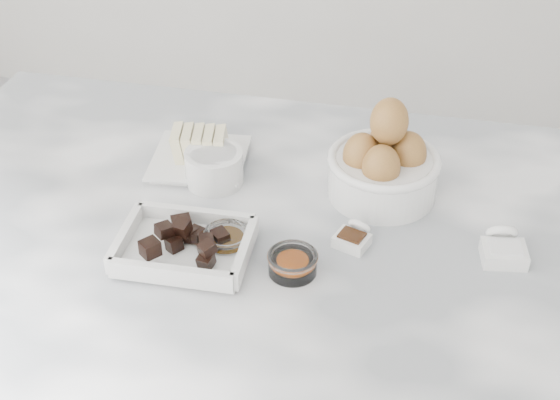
# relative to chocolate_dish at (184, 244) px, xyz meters

# --- Properties ---
(marble_slab) EXTENTS (1.20, 0.80, 0.04)m
(marble_slab) POSITION_rel_chocolate_dish_xyz_m (0.09, 0.08, -0.04)
(marble_slab) COLOR white
(marble_slab) RESTS_ON cabinet
(chocolate_dish) EXTENTS (0.19, 0.15, 0.05)m
(chocolate_dish) POSITION_rel_chocolate_dish_xyz_m (0.00, 0.00, 0.00)
(chocolate_dish) COLOR white
(chocolate_dish) RESTS_ON marble_slab
(butter_plate) EXTENTS (0.17, 0.17, 0.06)m
(butter_plate) POSITION_rel_chocolate_dish_xyz_m (-0.05, 0.23, 0.00)
(butter_plate) COLOR white
(butter_plate) RESTS_ON marble_slab
(sugar_ramekin) EXTENTS (0.09, 0.09, 0.06)m
(sugar_ramekin) POSITION_rel_chocolate_dish_xyz_m (-0.01, 0.19, 0.01)
(sugar_ramekin) COLOR white
(sugar_ramekin) RESTS_ON marble_slab
(egg_bowl) EXTENTS (0.18, 0.18, 0.17)m
(egg_bowl) POSITION_rel_chocolate_dish_xyz_m (0.25, 0.21, 0.03)
(egg_bowl) COLOR white
(egg_bowl) RESTS_ON marble_slab
(honey_bowl) EXTENTS (0.07, 0.07, 0.03)m
(honey_bowl) POSITION_rel_chocolate_dish_xyz_m (0.05, 0.03, -0.01)
(honey_bowl) COLOR white
(honey_bowl) RESTS_ON marble_slab
(zest_bowl) EXTENTS (0.07, 0.07, 0.03)m
(zest_bowl) POSITION_rel_chocolate_dish_xyz_m (0.16, -0.00, -0.00)
(zest_bowl) COLOR white
(zest_bowl) RESTS_ON marble_slab
(vanilla_spoon) EXTENTS (0.06, 0.07, 0.04)m
(vanilla_spoon) POSITION_rel_chocolate_dish_xyz_m (0.23, 0.08, -0.01)
(vanilla_spoon) COLOR white
(vanilla_spoon) RESTS_ON marble_slab
(salt_spoon) EXTENTS (0.07, 0.08, 0.05)m
(salt_spoon) POSITION_rel_chocolate_dish_xyz_m (0.44, 0.09, -0.01)
(salt_spoon) COLOR white
(salt_spoon) RESTS_ON marble_slab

